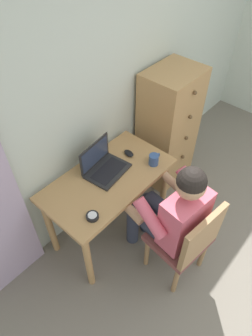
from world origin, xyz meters
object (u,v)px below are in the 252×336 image
(desk, at_px, (109,188))
(laptop, at_px, (103,165))
(coffee_mug, at_px, (154,159))
(desk_clock, at_px, (92,216))
(person_seated, at_px, (171,211))
(dresser, at_px, (168,129))
(chair, at_px, (186,240))
(computer_mouse, at_px, (129,153))

(desk, relative_size, laptop, 2.91)
(laptop, height_order, coffee_mug, laptop)
(desk_clock, bearing_deg, desk, 28.06)
(person_seated, relative_size, desk_clock, 13.16)
(dresser, height_order, desk_clock, dresser)
(chair, distance_m, coffee_mug, 0.68)
(dresser, height_order, coffee_mug, dresser)
(dresser, xyz_separation_m, coffee_mug, (-0.59, -0.27, 0.16))
(desk, height_order, coffee_mug, coffee_mug)
(laptop, bearing_deg, computer_mouse, -7.03)
(dresser, xyz_separation_m, desk_clock, (-1.29, -0.28, 0.13))
(desk, xyz_separation_m, dresser, (0.95, 0.10, 0.01))
(computer_mouse, xyz_separation_m, desk_clock, (-0.65, -0.24, -0.00))
(laptop, distance_m, coffee_mug, 0.41)
(person_seated, bearing_deg, laptop, 96.80)
(computer_mouse, bearing_deg, person_seated, -98.94)
(dresser, bearing_deg, coffee_mug, -155.56)
(computer_mouse, height_order, desk_clock, computer_mouse)
(person_seated, bearing_deg, computer_mouse, 71.63)
(chair, bearing_deg, person_seated, 84.36)
(chair, height_order, desk_clock, chair)
(desk, xyz_separation_m, chair, (0.09, -0.72, -0.13))
(desk, xyz_separation_m, desk_clock, (-0.34, -0.18, 0.14))
(coffee_mug, bearing_deg, dresser, 24.44)
(laptop, relative_size, desk_clock, 4.10)
(desk, distance_m, chair, 0.73)
(laptop, xyz_separation_m, coffee_mug, (0.32, -0.26, -0.00))
(chair, relative_size, computer_mouse, 8.66)
(chair, height_order, computer_mouse, chair)
(desk, height_order, computer_mouse, computer_mouse)
(desk_clock, bearing_deg, coffee_mug, 1.03)
(person_seated, distance_m, laptop, 0.64)
(dresser, relative_size, laptop, 3.37)
(dresser, relative_size, person_seated, 1.05)
(desk, xyz_separation_m, coffee_mug, (0.36, -0.17, 0.17))
(dresser, height_order, computer_mouse, dresser)
(desk, bearing_deg, dresser, 5.74)
(computer_mouse, relative_size, coffee_mug, 0.83)
(desk, bearing_deg, laptop, 66.12)
(dresser, distance_m, chair, 1.18)
(laptop, bearing_deg, dresser, 0.49)
(computer_mouse, bearing_deg, desk, -160.61)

